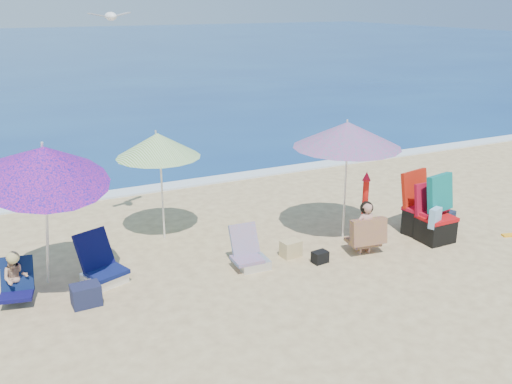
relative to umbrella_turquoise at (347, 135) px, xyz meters
name	(u,v)px	position (x,y,z in m)	size (l,w,h in m)	color
ground	(302,276)	(-1.42, -1.03, -1.86)	(120.00, 120.00, 0.00)	#D8BC84
sea	(25,51)	(-1.42, 43.97, -1.91)	(120.00, 80.00, 0.12)	navy
foam	(189,183)	(-1.42, 4.07, -1.84)	(120.00, 0.50, 0.04)	white
umbrella_turquoise	(347,135)	(0.00, 0.00, 0.00)	(2.41, 2.41, 2.11)	white
umbrella_striped	(158,145)	(-2.88, 1.39, -0.18)	(1.67, 1.67, 1.92)	white
umbrella_blue	(44,164)	(-4.84, 0.01, 0.09)	(2.16, 2.21, 2.38)	white
furled_umbrella	(365,207)	(0.05, -0.54, -1.12)	(0.17, 0.17, 1.34)	red
chair_navy	(102,270)	(-4.20, 0.13, -1.66)	(0.74, 0.81, 0.75)	#0D164A
chair_rainbow	(250,256)	(-2.00, -0.37, -1.68)	(0.57, 0.58, 0.64)	#CF4957
camp_chair_left	(434,224)	(1.34, -0.84, -1.56)	(0.59, 0.58, 1.00)	#BB0D10
camp_chair_right	(426,213)	(1.37, -0.58, -1.43)	(0.76, 0.99, 1.18)	red
person_center	(366,229)	(-0.07, -0.77, -1.42)	(0.63, 0.54, 0.89)	tan
person_left	(16,278)	(-5.39, 0.06, -1.49)	(0.54, 0.59, 0.79)	tan
bag_navy_a	(86,295)	(-4.55, -0.46, -1.70)	(0.40, 0.30, 0.30)	#1B1F3C
bag_tan	(291,249)	(-1.23, -0.32, -1.72)	(0.34, 0.26, 0.27)	tan
bag_navy_b	(441,220)	(1.82, -0.50, -1.68)	(0.54, 0.46, 0.34)	#1A2339
bag_black_b	(320,257)	(-0.93, -0.74, -1.76)	(0.27, 0.20, 0.19)	black
orange_item	(509,235)	(2.69, -1.30, -1.84)	(0.26, 0.17, 0.03)	#FFA31A
seagull	(111,16)	(-3.50, 1.41, 1.92)	(0.74, 0.52, 0.13)	white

